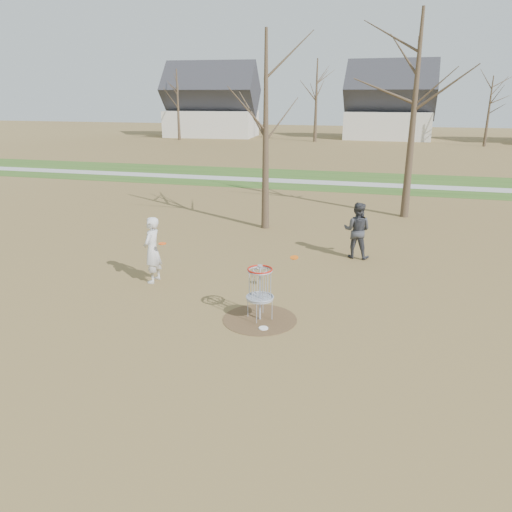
% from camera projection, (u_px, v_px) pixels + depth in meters
% --- Properties ---
extents(ground, '(160.00, 160.00, 0.00)m').
position_uv_depth(ground, '(260.00, 319.00, 12.04)').
color(ground, brown).
rests_on(ground, ground).
extents(green_band, '(160.00, 8.00, 0.01)m').
position_uv_depth(green_band, '(344.00, 181.00, 31.32)').
color(green_band, '#2D5119').
rests_on(green_band, ground).
extents(footpath, '(160.00, 1.50, 0.01)m').
position_uv_depth(footpath, '(343.00, 183.00, 30.40)').
color(footpath, '#9E9E99').
rests_on(footpath, green_band).
extents(dirt_circle, '(1.80, 1.80, 0.01)m').
position_uv_depth(dirt_circle, '(260.00, 319.00, 12.03)').
color(dirt_circle, '#47331E').
rests_on(dirt_circle, ground).
extents(player_standing, '(0.46, 0.70, 1.91)m').
position_uv_depth(player_standing, '(152.00, 250.00, 14.19)').
color(player_standing, silver).
rests_on(player_standing, ground).
extents(player_throwing, '(0.99, 0.82, 1.86)m').
position_uv_depth(player_throwing, '(357.00, 230.00, 16.35)').
color(player_throwing, '#36373B').
rests_on(player_throwing, ground).
extents(disc_grounded, '(0.22, 0.22, 0.02)m').
position_uv_depth(disc_grounded, '(264.00, 328.00, 11.54)').
color(disc_grounded, white).
rests_on(disc_grounded, dirt_circle).
extents(discs_in_play, '(3.96, 0.28, 0.15)m').
position_uv_depth(discs_in_play, '(229.00, 251.00, 13.47)').
color(discs_in_play, '#E65C0C').
rests_on(discs_in_play, ground).
extents(disc_golf_basket, '(0.64, 0.64, 1.35)m').
position_uv_depth(disc_golf_basket, '(260.00, 284.00, 11.75)').
color(disc_golf_basket, '#9EA3AD').
rests_on(disc_golf_basket, ground).
extents(bare_trees, '(52.62, 44.98, 9.00)m').
position_uv_depth(bare_trees, '(385.00, 92.00, 42.81)').
color(bare_trees, '#382B1E').
rests_on(bare_trees, ground).
extents(houses_row, '(56.51, 10.01, 7.26)m').
position_uv_depth(houses_row, '(410.00, 109.00, 58.15)').
color(houses_row, silver).
rests_on(houses_row, ground).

